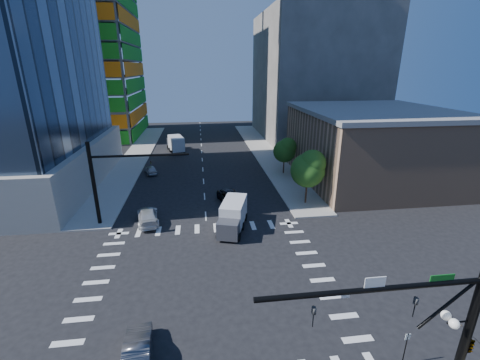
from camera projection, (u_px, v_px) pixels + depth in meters
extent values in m
plane|color=black|center=(210.00, 281.00, 25.62)|extent=(160.00, 160.00, 0.00)
cube|color=silver|center=(210.00, 281.00, 25.62)|extent=(20.00, 20.00, 0.01)
cube|color=gray|center=(264.00, 152.00, 64.52)|extent=(5.00, 60.00, 0.15)
cube|color=gray|center=(136.00, 156.00, 61.52)|extent=(5.00, 60.00, 0.15)
cube|color=#1A941D|center=(131.00, 29.00, 73.70)|extent=(0.12, 24.00, 49.00)
cube|color=orange|center=(49.00, 20.00, 60.40)|extent=(24.00, 0.12, 49.00)
cube|color=tan|center=(372.00, 147.00, 47.54)|extent=(20.00, 22.00, 10.00)
cube|color=gray|center=(377.00, 111.00, 45.78)|extent=(20.50, 22.50, 0.60)
cube|color=#5B5652|center=(313.00, 77.00, 75.67)|extent=(24.00, 30.00, 28.00)
cylinder|color=black|center=(468.00, 333.00, 14.70)|extent=(0.40, 0.40, 9.00)
cylinder|color=black|center=(374.00, 290.00, 13.13)|extent=(10.00, 0.24, 0.24)
cylinder|color=black|center=(448.00, 304.00, 13.93)|extent=(2.50, 0.14, 2.50)
imported|color=black|center=(414.00, 307.00, 13.74)|extent=(0.16, 0.20, 1.00)
imported|color=black|center=(313.00, 317.00, 13.20)|extent=(0.16, 0.20, 1.00)
imported|color=black|center=(469.00, 343.00, 14.94)|extent=(0.53, 2.48, 1.00)
cube|color=white|center=(375.00, 282.00, 13.02)|extent=(0.90, 0.04, 0.50)
cube|color=#0D5E18|center=(442.00, 278.00, 13.39)|extent=(1.10, 0.04, 0.28)
cylinder|color=black|center=(459.00, 322.00, 14.39)|extent=(1.20, 0.08, 0.08)
sphere|color=white|center=(446.00, 315.00, 14.50)|extent=(0.44, 0.44, 0.44)
sphere|color=white|center=(454.00, 324.00, 14.03)|extent=(0.44, 0.44, 0.44)
cylinder|color=black|center=(94.00, 184.00, 33.45)|extent=(0.40, 0.40, 9.00)
cylinder|color=black|center=(140.00, 156.00, 33.09)|extent=(10.00, 0.24, 0.24)
imported|color=black|center=(151.00, 165.00, 33.58)|extent=(0.16, 0.20, 1.00)
cylinder|color=#382316|center=(306.00, 194.00, 39.79)|extent=(0.20, 0.20, 2.27)
sphere|color=#214A13|center=(308.00, 170.00, 38.77)|extent=(4.16, 4.16, 4.16)
sphere|color=#337326|center=(312.00, 163.00, 38.21)|extent=(3.25, 3.25, 3.25)
cylinder|color=#382316|center=(284.00, 167.00, 51.11)|extent=(0.20, 0.20, 1.92)
sphere|color=#214A13|center=(284.00, 151.00, 50.24)|extent=(3.52, 3.52, 3.52)
sphere|color=#337326|center=(288.00, 146.00, 49.74)|extent=(2.75, 2.75, 2.75)
cylinder|color=black|center=(405.00, 349.00, 18.12)|extent=(0.06, 0.06, 2.20)
cube|color=silver|center=(408.00, 337.00, 17.82)|extent=(0.30, 0.03, 0.40)
imported|color=black|center=(231.00, 198.00, 40.17)|extent=(3.55, 5.64, 1.45)
imported|color=silver|center=(148.00, 216.00, 35.11)|extent=(3.08, 5.61, 1.54)
imported|color=#A6A8AE|center=(151.00, 170.00, 51.32)|extent=(2.63, 4.12, 1.31)
imported|color=#525258|center=(138.00, 350.00, 18.50)|extent=(1.98, 4.50, 1.44)
cube|color=silver|center=(232.00, 215.00, 33.16)|extent=(3.42, 5.02, 2.38)
cube|color=#42434A|center=(232.00, 220.00, 33.36)|extent=(2.49, 2.18, 1.74)
cube|color=silver|center=(175.00, 142.00, 64.61)|extent=(3.59, 5.50, 2.63)
cube|color=#42434A|center=(176.00, 145.00, 64.83)|extent=(2.70, 2.34, 1.92)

